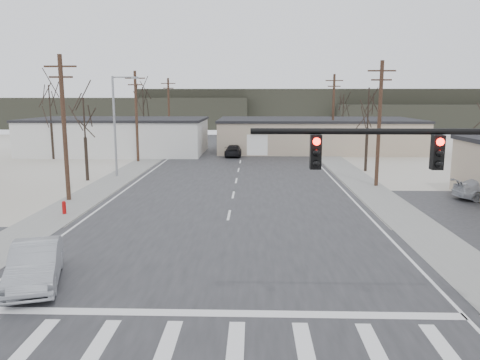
# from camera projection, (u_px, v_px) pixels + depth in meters

# --- Properties ---
(ground) EXTENTS (140.00, 140.00, 0.00)m
(ground) POSITION_uv_depth(u_px,v_px,m) (219.00, 261.00, 20.76)
(ground) COLOR white
(ground) RESTS_ON ground
(main_road) EXTENTS (18.00, 110.00, 0.05)m
(main_road) POSITION_uv_depth(u_px,v_px,m) (234.00, 192.00, 35.52)
(main_road) COLOR #252528
(main_road) RESTS_ON ground
(cross_road) EXTENTS (90.00, 10.00, 0.04)m
(cross_road) POSITION_uv_depth(u_px,v_px,m) (219.00, 260.00, 20.76)
(cross_road) COLOR #252528
(cross_road) RESTS_ON ground
(sidewalk_left) EXTENTS (3.00, 90.00, 0.06)m
(sidewalk_left) POSITION_uv_depth(u_px,v_px,m) (115.00, 180.00, 40.75)
(sidewalk_left) COLOR gray
(sidewalk_left) RESTS_ON ground
(sidewalk_right) EXTENTS (3.00, 90.00, 0.06)m
(sidewalk_right) POSITION_uv_depth(u_px,v_px,m) (359.00, 181.00, 40.13)
(sidewalk_right) COLOR gray
(sidewalk_right) RESTS_ON ground
(traffic_signal_mast) EXTENTS (8.95, 0.43, 7.20)m
(traffic_signal_mast) POSITION_uv_depth(u_px,v_px,m) (473.00, 184.00, 13.61)
(traffic_signal_mast) COLOR black
(traffic_signal_mast) RESTS_ON ground
(fire_hydrant) EXTENTS (0.24, 0.24, 0.87)m
(fire_hydrant) POSITION_uv_depth(u_px,v_px,m) (64.00, 207.00, 28.85)
(fire_hydrant) COLOR #A50C0C
(fire_hydrant) RESTS_ON ground
(building_left_far) EXTENTS (22.30, 12.30, 4.50)m
(building_left_far) POSITION_uv_depth(u_px,v_px,m) (118.00, 136.00, 60.20)
(building_left_far) COLOR silver
(building_left_far) RESTS_ON ground
(building_right_far) EXTENTS (26.30, 14.30, 4.30)m
(building_right_far) POSITION_uv_depth(u_px,v_px,m) (316.00, 135.00, 63.40)
(building_right_far) COLOR tan
(building_right_far) RESTS_ON ground
(upole_left_b) EXTENTS (2.20, 0.30, 10.00)m
(upole_left_b) POSITION_uv_depth(u_px,v_px,m) (64.00, 126.00, 31.99)
(upole_left_b) COLOR #493121
(upole_left_b) RESTS_ON ground
(upole_left_c) EXTENTS (2.20, 0.30, 10.00)m
(upole_left_c) POSITION_uv_depth(u_px,v_px,m) (136.00, 115.00, 51.67)
(upole_left_c) COLOR #493121
(upole_left_c) RESTS_ON ground
(upole_left_d) EXTENTS (2.20, 0.30, 10.00)m
(upole_left_d) POSITION_uv_depth(u_px,v_px,m) (169.00, 110.00, 71.35)
(upole_left_d) COLOR #493121
(upole_left_d) RESTS_ON ground
(upole_right_a) EXTENTS (2.20, 0.30, 10.00)m
(upole_right_a) POSITION_uv_depth(u_px,v_px,m) (379.00, 122.00, 37.23)
(upole_right_a) COLOR #493121
(upole_right_a) RESTS_ON ground
(upole_right_b) EXTENTS (2.20, 0.30, 10.00)m
(upole_right_b) POSITION_uv_depth(u_px,v_px,m) (333.00, 113.00, 58.88)
(upole_right_b) COLOR #493121
(upole_right_b) RESTS_ON ground
(streetlight_main) EXTENTS (2.40, 0.25, 9.00)m
(streetlight_main) POSITION_uv_depth(u_px,v_px,m) (117.00, 121.00, 41.83)
(streetlight_main) COLOR gray
(streetlight_main) RESTS_ON ground
(tree_left_near) EXTENTS (3.30, 3.30, 7.35)m
(tree_left_near) POSITION_uv_depth(u_px,v_px,m) (84.00, 120.00, 39.91)
(tree_left_near) COLOR #2F241D
(tree_left_near) RESTS_ON ground
(tree_right_mid) EXTENTS (3.74, 3.74, 8.33)m
(tree_right_mid) POSITION_uv_depth(u_px,v_px,m) (368.00, 110.00, 44.95)
(tree_right_mid) COLOR #2F241D
(tree_right_mid) RESTS_ON ground
(tree_left_far) EXTENTS (3.96, 3.96, 8.82)m
(tree_left_far) POSITION_uv_depth(u_px,v_px,m) (143.00, 103.00, 65.34)
(tree_left_far) COLOR #2F241D
(tree_left_far) RESTS_ON ground
(tree_right_far) EXTENTS (3.52, 3.52, 7.84)m
(tree_right_far) POSITION_uv_depth(u_px,v_px,m) (343.00, 108.00, 70.53)
(tree_right_far) COLOR #2F241D
(tree_right_far) RESTS_ON ground
(tree_left_mid) EXTENTS (3.96, 3.96, 8.82)m
(tree_left_mid) POSITION_uv_depth(u_px,v_px,m) (50.00, 105.00, 53.76)
(tree_left_mid) COLOR #2F241D
(tree_left_mid) RESTS_ON ground
(hill_left) EXTENTS (70.00, 18.00, 7.00)m
(hill_left) POSITION_uv_depth(u_px,v_px,m) (101.00, 113.00, 111.70)
(hill_left) COLOR #333026
(hill_left) RESTS_ON ground
(hill_center) EXTENTS (80.00, 18.00, 9.00)m
(hill_center) POSITION_uv_depth(u_px,v_px,m) (309.00, 108.00, 114.02)
(hill_center) COLOR #333026
(hill_center) RESTS_ON ground
(hill_right) EXTENTS (60.00, 18.00, 5.50)m
(hill_right) POSITION_uv_depth(u_px,v_px,m) (465.00, 117.00, 107.40)
(hill_right) COLOR #333026
(hill_right) RESTS_ON ground
(sedan_crossing) EXTENTS (3.14, 5.15, 1.60)m
(sedan_crossing) POSITION_uv_depth(u_px,v_px,m) (35.00, 264.00, 17.97)
(sedan_crossing) COLOR #8F9399
(sedan_crossing) RESTS_ON main_road
(car_far_a) EXTENTS (2.27, 4.98, 1.41)m
(car_far_a) POSITION_uv_depth(u_px,v_px,m) (234.00, 150.00, 56.95)
(car_far_a) COLOR black
(car_far_a) RESTS_ON main_road
(car_far_b) EXTENTS (2.85, 4.87, 1.56)m
(car_far_b) POSITION_uv_depth(u_px,v_px,m) (229.00, 136.00, 77.45)
(car_far_b) COLOR black
(car_far_b) RESTS_ON main_road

